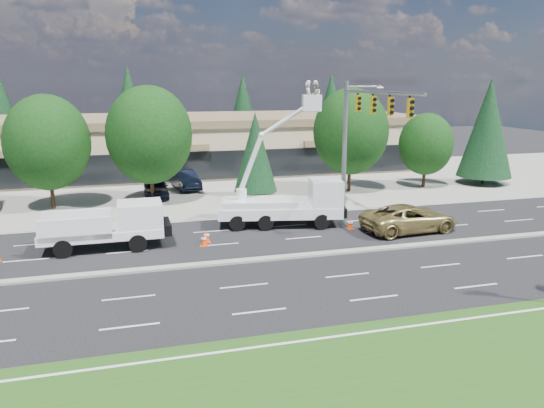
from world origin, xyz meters
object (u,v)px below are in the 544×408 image
object	(u,v)px
utility_pickup	(111,230)
signal_mast	(359,127)
minivan	(409,218)
bucket_truck	(291,196)

from	to	relation	value
utility_pickup	signal_mast	bearing A→B (deg)	10.21
utility_pickup	minivan	size ratio (longest dim) A/B	1.09
bucket_truck	minivan	world-z (taller)	bucket_truck
signal_mast	utility_pickup	bearing A→B (deg)	-169.79
signal_mast	bucket_truck	xyz separation A→B (m)	(-4.95, -0.98, -4.16)
utility_pickup	minivan	bearing A→B (deg)	-4.60
utility_pickup	bucket_truck	world-z (taller)	bucket_truck
bucket_truck	signal_mast	bearing A→B (deg)	22.99
signal_mast	minivan	world-z (taller)	signal_mast
signal_mast	bucket_truck	world-z (taller)	bucket_truck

